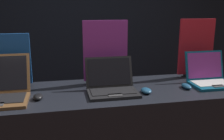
{
  "coord_description": "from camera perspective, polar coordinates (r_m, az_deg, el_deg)",
  "views": [
    {
      "loc": [
        -0.36,
        -1.46,
        1.49
      ],
      "look_at": [
        0.0,
        0.32,
        1.03
      ],
      "focal_mm": 42.0,
      "sensor_mm": 36.0,
      "label": 1
    }
  ],
  "objects": [
    {
      "name": "laptop_back",
      "position": [
        2.17,
        20.46,
        -1.4
      ],
      "size": [
        0.32,
        0.3,
        0.24
      ],
      "color": "#0F5170",
      "rests_on": "display_counter"
    },
    {
      "name": "mouse_front",
      "position": [
        1.79,
        -15.79,
        -5.63
      ],
      "size": [
        0.06,
        0.1,
        0.04
      ],
      "color": "black",
      "rests_on": "display_counter"
    },
    {
      "name": "promo_stand_back",
      "position": [
        2.33,
        17.81,
        4.31
      ],
      "size": [
        0.31,
        0.07,
        0.49
      ],
      "color": "black",
      "rests_on": "display_counter"
    },
    {
      "name": "laptop_middle",
      "position": [
        1.85,
        -0.09,
        -3.2
      ],
      "size": [
        0.35,
        0.31,
        0.23
      ],
      "color": "black",
      "rests_on": "display_counter"
    },
    {
      "name": "promo_stand_front",
      "position": [
        2.07,
        -22.36,
        1.49
      ],
      "size": [
        0.37,
        0.07,
        0.4
      ],
      "color": "black",
      "rests_on": "display_counter"
    },
    {
      "name": "wall_back",
      "position": [
        3.61,
        -6.01,
        12.74
      ],
      "size": [
        8.0,
        0.05,
        2.8
      ],
      "color": "black",
      "rests_on": "ground_plane"
    },
    {
      "name": "mouse_middle",
      "position": [
        1.86,
        7.45,
        -4.48
      ],
      "size": [
        0.07,
        0.1,
        0.04
      ],
      "color": "navy",
      "rests_on": "display_counter"
    },
    {
      "name": "mouse_back",
      "position": [
        2.02,
        15.87,
        -3.41
      ],
      "size": [
        0.06,
        0.12,
        0.03
      ],
      "color": "navy",
      "rests_on": "display_counter"
    },
    {
      "name": "promo_stand_middle",
      "position": [
        2.03,
        -1.44,
        3.6
      ],
      "size": [
        0.35,
        0.07,
        0.49
      ],
      "color": "black",
      "rests_on": "display_counter"
    }
  ]
}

